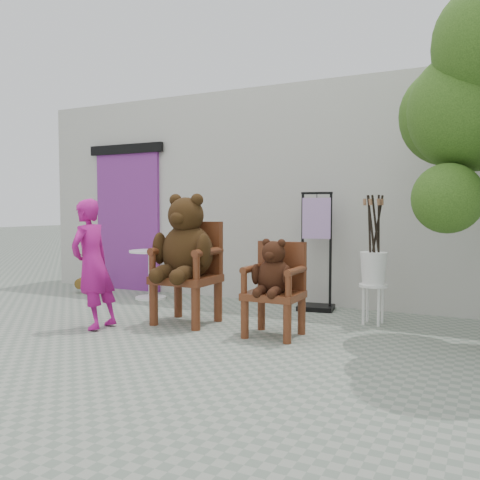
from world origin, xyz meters
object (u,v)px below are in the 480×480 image
(person, at_px, (93,264))
(chair_big, at_px, (186,251))
(chair_small, at_px, (275,278))
(display_stand, at_px, (316,265))
(stool_bucket, at_px, (373,267))
(cafe_table, at_px, (150,268))

(person, bearing_deg, chair_big, 128.34)
(chair_small, xyz_separation_m, display_stand, (-0.04, 1.47, -0.01))
(person, distance_m, stool_bucket, 3.10)
(chair_big, height_order, stool_bucket, chair_big)
(cafe_table, bearing_deg, person, -73.10)
(person, xyz_separation_m, cafe_table, (-0.53, 1.76, -0.26))
(chair_big, xyz_separation_m, person, (-0.79, -0.65, -0.12))
(chair_big, xyz_separation_m, stool_bucket, (1.91, 0.88, -0.18))
(chair_big, bearing_deg, person, -140.28)
(cafe_table, relative_size, display_stand, 0.47)
(chair_big, relative_size, stool_bucket, 1.01)
(cafe_table, distance_m, display_stand, 2.42)
(chair_big, bearing_deg, stool_bucket, 24.84)
(person, bearing_deg, display_stand, 136.02)
(chair_big, height_order, display_stand, display_stand)
(chair_small, height_order, display_stand, display_stand)
(display_stand, bearing_deg, chair_small, -96.75)
(chair_big, relative_size, display_stand, 0.97)
(chair_big, height_order, chair_small, chair_big)
(cafe_table, xyz_separation_m, stool_bucket, (3.23, -0.22, 0.20))
(display_stand, distance_m, stool_bucket, 0.97)
(chair_small, relative_size, person, 0.71)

